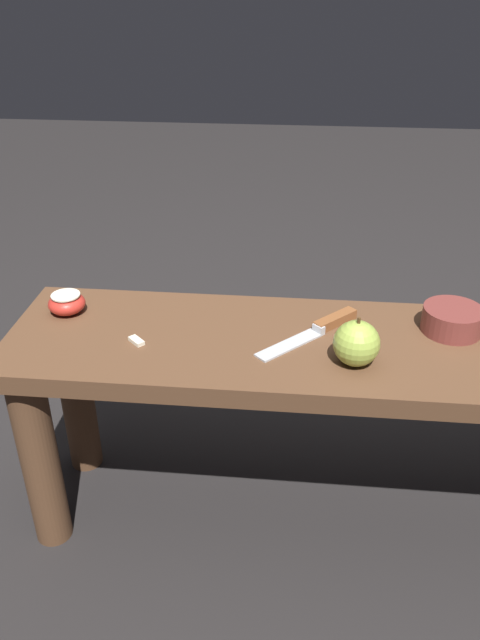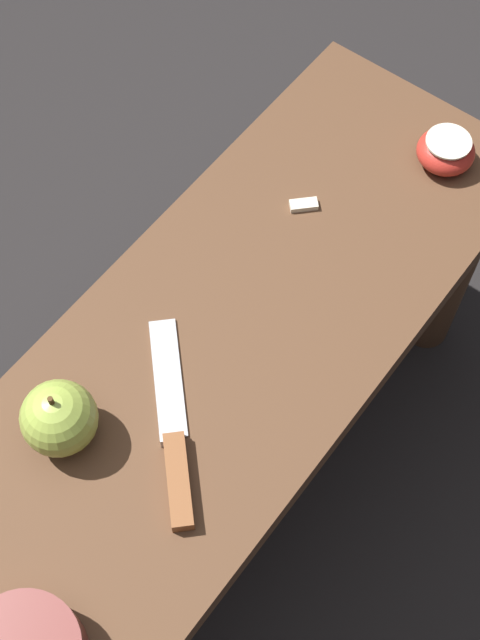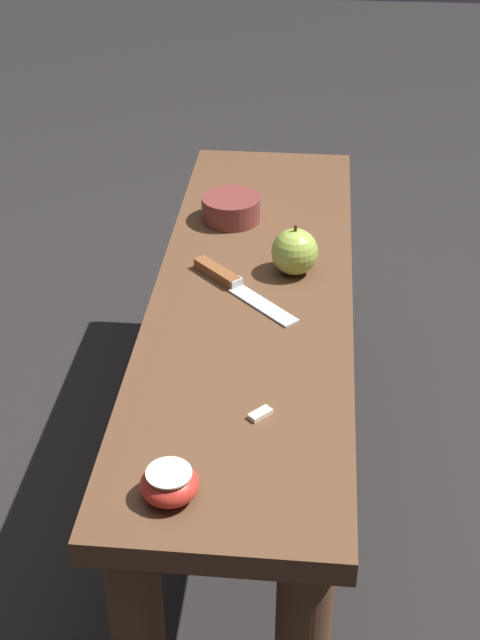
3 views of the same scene
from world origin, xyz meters
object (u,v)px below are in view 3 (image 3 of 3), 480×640
at_px(wooden_bench, 253,338).
at_px(bowl, 231,208).
at_px(apple_whole, 295,252).
at_px(knife, 229,281).
at_px(apple_cut, 169,484).

relative_size(wooden_bench, bowl, 10.41).
distance_m(wooden_bench, apple_whole, 0.18).
bearing_deg(knife, apple_whole, 71.73).
relative_size(knife, bowl, 1.70).
xyz_separation_m(knife, bowl, (-0.26, -0.02, 0.02)).
bearing_deg(apple_cut, knife, 177.64).
distance_m(apple_whole, apple_cut, 0.61).
distance_m(wooden_bench, bowl, 0.30).
bearing_deg(apple_cut, bowl, -179.87).
relative_size(knife, apple_cut, 2.62).
height_order(apple_whole, bowl, apple_whole).
bearing_deg(apple_whole, apple_cut, -12.90).
bearing_deg(bowl, apple_cut, 0.13).
relative_size(wooden_bench, apple_cut, 16.03).
xyz_separation_m(apple_cut, bowl, (-0.79, -0.00, 0.00)).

